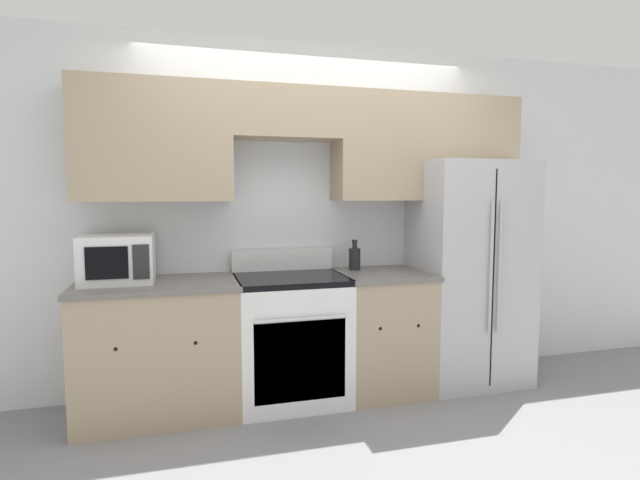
{
  "coord_description": "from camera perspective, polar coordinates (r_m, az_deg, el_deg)",
  "views": [
    {
      "loc": [
        -0.93,
        -3.08,
        1.48
      ],
      "look_at": [
        -0.0,
        0.31,
        1.14
      ],
      "focal_mm": 28.0,
      "sensor_mm": 36.0,
      "label": 1
    }
  ],
  "objects": [
    {
      "name": "bottle",
      "position": [
        3.8,
        3.97,
        -2.06
      ],
      "size": [
        0.09,
        0.09,
        0.23
      ],
      "color": "black",
      "rests_on": "lower_cabinets_right"
    },
    {
      "name": "refrigerator",
      "position": [
        4.11,
        16.3,
        -3.49
      ],
      "size": [
        0.82,
        0.76,
        1.72
      ],
      "color": "#B7B7BC",
      "rests_on": "ground_plane"
    },
    {
      "name": "ground_plane",
      "position": [
        3.54,
        1.41,
        -19.23
      ],
      "size": [
        12.0,
        12.0,
        0.0
      ],
      "primitive_type": "plane",
      "color": "gray"
    },
    {
      "name": "microwave",
      "position": [
        3.51,
        -22.08,
        -1.99
      ],
      "size": [
        0.45,
        0.41,
        0.31
      ],
      "color": "white",
      "rests_on": "lower_cabinets_left"
    },
    {
      "name": "wall_back",
      "position": [
        3.79,
        -0.94,
        5.79
      ],
      "size": [
        8.0,
        0.39,
        2.6
      ],
      "color": "silver",
      "rests_on": "ground_plane"
    },
    {
      "name": "lower_cabinets_left",
      "position": [
        3.55,
        -17.9,
        -11.71
      ],
      "size": [
        1.04,
        0.64,
        0.89
      ],
      "color": "tan",
      "rests_on": "ground_plane"
    },
    {
      "name": "oven_range",
      "position": [
        3.62,
        -3.36,
        -11.06
      ],
      "size": [
        0.77,
        0.65,
        1.05
      ],
      "color": "white",
      "rests_on": "ground_plane"
    },
    {
      "name": "lower_cabinets_right",
      "position": [
        3.82,
        7.11,
        -10.27
      ],
      "size": [
        0.66,
        0.64,
        0.89
      ],
      "color": "tan",
      "rests_on": "ground_plane"
    }
  ]
}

